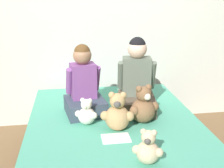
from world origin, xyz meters
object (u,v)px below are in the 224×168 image
object	(u,v)px
child_on_right	(137,82)
teddy_bear_held_by_right_child	(143,107)
child_on_left	(84,87)
teddy_bear_at_foot_of_bed	(148,149)
sign_card	(116,138)
bed	(116,149)
teddy_bear_held_by_left_child	(87,113)
teddy_bear_between_children	(117,114)

from	to	relation	value
child_on_right	teddy_bear_held_by_right_child	bearing A→B (deg)	-82.16
child_on_left	teddy_bear_at_foot_of_bed	world-z (taller)	child_on_left
child_on_left	sign_card	size ratio (longest dim) A/B	2.91
teddy_bear_held_by_right_child	sign_card	distance (m)	0.38
child_on_right	sign_card	size ratio (longest dim) A/B	3.13
bed	child_on_left	bearing A→B (deg)	129.45
sign_card	child_on_left	bearing A→B (deg)	111.63
child_on_left	child_on_right	bearing A→B (deg)	-8.94
teddy_bear_held_by_left_child	teddy_bear_held_by_right_child	distance (m)	0.46
child_on_left	teddy_bear_at_foot_of_bed	xyz separation A→B (m)	(0.35, -0.84, -0.14)
child_on_right	child_on_left	bearing A→B (deg)	-170.52
child_on_right	sign_card	xyz separation A→B (m)	(-0.27, -0.51, -0.25)
sign_card	teddy_bear_held_by_left_child	bearing A→B (deg)	126.14
teddy_bear_held_by_right_child	teddy_bear_between_children	xyz separation A→B (m)	(-0.23, -0.10, -0.00)
teddy_bear_between_children	teddy_bear_at_foot_of_bed	bearing A→B (deg)	-65.29
teddy_bear_held_by_left_child	teddy_bear_held_by_right_child	xyz separation A→B (m)	(0.46, -0.03, 0.04)
teddy_bear_between_children	child_on_left	bearing A→B (deg)	133.77
teddy_bear_at_foot_of_bed	sign_card	distance (m)	0.38
teddy_bear_held_by_left_child	teddy_bear_held_by_right_child	bearing A→B (deg)	19.02
child_on_left	teddy_bear_between_children	world-z (taller)	child_on_left
child_on_left	teddy_bear_between_children	size ratio (longest dim) A/B	1.96
child_on_right	teddy_bear_between_children	size ratio (longest dim) A/B	2.11
bed	teddy_bear_held_by_left_child	world-z (taller)	teddy_bear_held_by_left_child
teddy_bear_held_by_left_child	child_on_left	bearing A→B (deg)	113.69
bed	child_on_left	xyz separation A→B (m)	(-0.24, 0.29, 0.46)
bed	teddy_bear_held_by_left_child	xyz separation A→B (m)	(-0.23, 0.05, 0.32)
child_on_left	sign_card	world-z (taller)	child_on_left
teddy_bear_between_children	teddy_bear_at_foot_of_bed	xyz separation A→B (m)	(0.11, -0.47, -0.03)
teddy_bear_at_foot_of_bed	teddy_bear_held_by_left_child	bearing A→B (deg)	141.94
teddy_bear_held_by_left_child	sign_card	bearing A→B (deg)	-31.14
sign_card	teddy_bear_held_by_right_child	bearing A→B (deg)	42.22
bed	teddy_bear_at_foot_of_bed	distance (m)	0.65
teddy_bear_at_foot_of_bed	sign_card	bearing A→B (deg)	136.03
teddy_bear_held_by_left_child	teddy_bear_held_by_right_child	world-z (taller)	teddy_bear_held_by_right_child
child_on_left	teddy_bear_held_by_right_child	size ratio (longest dim) A/B	1.90
bed	teddy_bear_between_children	world-z (taller)	teddy_bear_between_children
bed	child_on_right	size ratio (longest dim) A/B	2.94
teddy_bear_held_by_right_child	child_on_right	bearing A→B (deg)	70.60
teddy_bear_held_by_right_child	bed	bearing A→B (deg)	166.35
teddy_bear_held_by_left_child	teddy_bear_at_foot_of_bed	xyz separation A→B (m)	(0.34, -0.60, 0.00)
teddy_bear_at_foot_of_bed	teddy_bear_between_children	bearing A→B (deg)	125.73
bed	child_on_right	world-z (taller)	child_on_right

